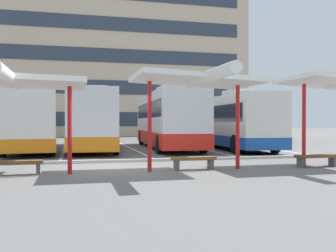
{
  "coord_description": "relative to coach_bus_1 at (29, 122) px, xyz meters",
  "views": [
    {
      "loc": [
        -1.5,
        -13.74,
        1.66
      ],
      "look_at": [
        2.91,
        4.14,
        1.47
      ],
      "focal_mm": 41.22,
      "sensor_mm": 36.0,
      "label": 1
    }
  ],
  "objects": [
    {
      "name": "lane_stripe_2",
      "position": [
        2.0,
        -0.63,
        -1.64
      ],
      "size": [
        0.16,
        14.0,
        0.01
      ],
      "primitive_type": "cube",
      "color": "white",
      "rests_on": "ground"
    },
    {
      "name": "coach_bus_3",
      "position": [
        8.3,
        -0.49,
        0.1
      ],
      "size": [
        3.21,
        11.52,
        3.76
      ],
      "color": "silver",
      "rests_on": "ground"
    },
    {
      "name": "platform_kerb",
      "position": [
        4.04,
        -8.13,
        -1.58
      ],
      "size": [
        44.0,
        0.24,
        0.12
      ],
      "primitive_type": "cube",
      "color": "#ADADA8",
      "rests_on": "ground"
    },
    {
      "name": "lane_stripe_4",
      "position": [
        10.16,
        -0.63,
        -1.64
      ],
      "size": [
        0.16,
        14.0,
        0.01
      ],
      "primitive_type": "cube",
      "color": "white",
      "rests_on": "ground"
    },
    {
      "name": "coach_bus_2",
      "position": [
        3.83,
        0.04,
        0.07
      ],
      "size": [
        3.36,
        12.53,
        3.68
      ],
      "color": "silver",
      "rests_on": "ground"
    },
    {
      "name": "bench_2",
      "position": [
        6.61,
        -11.22,
        -1.31
      ],
      "size": [
        1.57,
        0.47,
        0.45
      ],
      "color": "brown",
      "rests_on": "ground"
    },
    {
      "name": "waiting_shelter_2",
      "position": [
        6.61,
        -11.63,
        1.39
      ],
      "size": [
        4.18,
        5.0,
        3.28
      ],
      "color": "red",
      "rests_on": "ground"
    },
    {
      "name": "lane_stripe_5",
      "position": [
        14.24,
        -0.63,
        -1.64
      ],
      "size": [
        0.16,
        14.0,
        0.01
      ],
      "primitive_type": "cube",
      "color": "white",
      "rests_on": "ground"
    },
    {
      "name": "coach_bus_4",
      "position": [
        12.14,
        -1.69,
        0.02
      ],
      "size": [
        3.01,
        10.59,
        3.55
      ],
      "color": "silver",
      "rests_on": "ground"
    },
    {
      "name": "lane_stripe_3",
      "position": [
        6.08,
        -0.63,
        -1.64
      ],
      "size": [
        0.16,
        14.0,
        0.01
      ],
      "primitive_type": "cube",
      "color": "white",
      "rests_on": "ground"
    },
    {
      "name": "coach_bus_1",
      "position": [
        0.0,
        0.0,
        0.0
      ],
      "size": [
        3.6,
        12.28,
        3.52
      ],
      "color": "silver",
      "rests_on": "ground"
    },
    {
      "name": "bench_1",
      "position": [
        0.84,
        -11.19,
        -1.31
      ],
      "size": [
        1.57,
        0.52,
        0.45
      ],
      "color": "brown",
      "rests_on": "ground"
    },
    {
      "name": "waiting_shelter_1",
      "position": [
        0.84,
        -11.62,
        1.2
      ],
      "size": [
        4.19,
        5.17,
        3.06
      ],
      "color": "red",
      "rests_on": "ground"
    },
    {
      "name": "terminal_building",
      "position": [
        4.07,
        25.85,
        9.35
      ],
      "size": [
        39.87,
        10.56,
        24.72
      ],
      "color": "#C6B293",
      "rests_on": "ground"
    },
    {
      "name": "ground_plane",
      "position": [
        4.04,
        -10.26,
        -1.64
      ],
      "size": [
        160.0,
        160.0,
        0.0
      ],
      "primitive_type": "plane",
      "color": "slate"
    },
    {
      "name": "bench_3",
      "position": [
        11.27,
        -11.54,
        -1.31
      ],
      "size": [
        1.66,
        0.43,
        0.45
      ],
      "color": "brown",
      "rests_on": "ground"
    }
  ]
}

